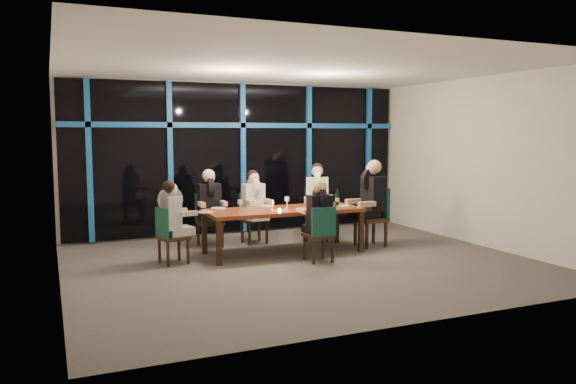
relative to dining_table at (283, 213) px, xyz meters
name	(u,v)px	position (x,y,z in m)	size (l,w,h in m)	color
room	(304,132)	(0.00, -0.80, 1.34)	(7.04, 7.00, 3.02)	#58534E
window_wall	(243,156)	(0.01, 2.13, 0.87)	(6.86, 0.43, 2.94)	black
dining_table	(283,213)	(0.00, 0.00, 0.00)	(2.60, 1.00, 0.75)	brown
chair_far_left	(209,217)	(-0.99, 1.08, -0.16)	(0.44, 0.44, 0.94)	black
chair_far_mid	(253,215)	(-0.17, 1.05, -0.17)	(0.45, 0.45, 0.91)	black
chair_far_right	(317,210)	(1.06, 0.88, -0.13)	(0.61, 0.61, 0.99)	black
chair_end_left	(168,233)	(-1.93, -0.07, -0.19)	(0.49, 0.49, 0.88)	black
chair_end_right	(375,213)	(1.73, -0.09, -0.10)	(0.50, 0.50, 1.05)	black
chair_near_mid	(321,231)	(0.27, -0.86, -0.19)	(0.41, 0.41, 0.88)	black
diner_far_left	(210,197)	(-0.99, 1.00, 0.21)	(0.47, 0.58, 0.91)	black
diner_far_mid	(254,196)	(-0.17, 0.97, 0.19)	(0.47, 0.58, 0.89)	white
diner_far_right	(317,190)	(1.02, 0.80, 0.26)	(0.62, 0.68, 0.96)	white
diner_end_left	(173,210)	(-1.86, -0.05, 0.16)	(0.59, 0.49, 0.86)	black
diner_end_right	(371,191)	(1.64, -0.09, 0.32)	(0.65, 0.52, 1.02)	black
diner_near_mid	(319,208)	(0.27, -0.79, 0.16)	(0.43, 0.54, 0.86)	black
plate_far_left	(218,208)	(-1.00, 0.43, 0.08)	(0.24, 0.24, 0.01)	white
plate_far_mid	(267,206)	(-0.13, 0.41, 0.08)	(0.24, 0.24, 0.01)	white
plate_far_right	(318,204)	(0.79, 0.29, 0.08)	(0.24, 0.24, 0.01)	white
plate_end_left	(207,212)	(-1.28, 0.07, 0.08)	(0.24, 0.24, 0.01)	white
plate_end_right	(343,206)	(1.08, -0.10, 0.08)	(0.24, 0.24, 0.01)	white
plate_near_mid	(304,209)	(0.27, -0.22, 0.08)	(0.24, 0.24, 0.01)	white
wine_bottle	(337,199)	(0.98, -0.06, 0.19)	(0.07, 0.07, 0.31)	black
water_pitcher	(330,201)	(0.82, -0.09, 0.17)	(0.13, 0.11, 0.21)	silver
tea_light	(280,209)	(-0.13, -0.15, 0.08)	(0.05, 0.05, 0.03)	#FBA54B
wine_glass_a	(272,203)	(-0.23, -0.07, 0.19)	(0.06, 0.06, 0.17)	silver
wine_glass_b	(287,200)	(0.10, 0.07, 0.21)	(0.07, 0.07, 0.19)	silver
wine_glass_c	(308,199)	(0.48, 0.05, 0.20)	(0.07, 0.07, 0.18)	white
wine_glass_d	(240,203)	(-0.75, 0.02, 0.20)	(0.07, 0.07, 0.19)	white
wine_glass_e	(327,198)	(0.87, 0.11, 0.19)	(0.07, 0.07, 0.17)	silver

